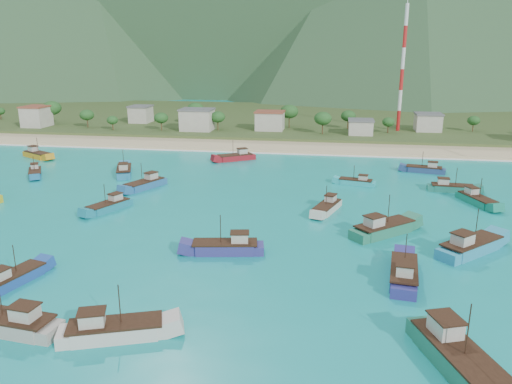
# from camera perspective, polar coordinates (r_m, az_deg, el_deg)

# --- Properties ---
(ground) EXTENTS (600.00, 600.00, 0.00)m
(ground) POSITION_cam_1_polar(r_m,az_deg,el_deg) (79.61, -4.66, -5.50)
(ground) COLOR #0D8F96
(ground) RESTS_ON ground
(beach) EXTENTS (400.00, 18.00, 1.20)m
(beach) POSITION_cam_1_polar(r_m,az_deg,el_deg) (154.69, 2.30, 5.15)
(beach) COLOR beige
(beach) RESTS_ON ground
(land) EXTENTS (400.00, 110.00, 2.40)m
(land) POSITION_cam_1_polar(r_m,az_deg,el_deg) (214.60, 4.30, 8.17)
(land) COLOR #385123
(land) RESTS_ON ground
(surf_line) EXTENTS (400.00, 2.50, 0.08)m
(surf_line) POSITION_cam_1_polar(r_m,az_deg,el_deg) (145.45, 1.84, 4.46)
(surf_line) COLOR white
(surf_line) RESTS_ON ground
(village) EXTENTS (209.04, 31.35, 7.27)m
(village) POSITION_cam_1_polar(r_m,az_deg,el_deg) (174.69, 5.33, 7.92)
(village) COLOR beige
(village) RESTS_ON ground
(vegetation) EXTENTS (278.08, 26.03, 9.06)m
(vegetation) POSITION_cam_1_polar(r_m,az_deg,el_deg) (178.98, 0.42, 8.35)
(vegetation) COLOR #235623
(vegetation) RESTS_ON ground
(radio_tower) EXTENTS (1.20, 1.20, 42.04)m
(radio_tower) POSITION_cam_1_polar(r_m,az_deg,el_deg) (181.22, 16.39, 13.33)
(radio_tower) COLOR red
(radio_tower) RESTS_ON ground
(boat_0) EXTENTS (7.21, 10.75, 6.16)m
(boat_0) POSITION_cam_1_polar(r_m,az_deg,el_deg) (111.01, -12.55, 0.80)
(boat_0) COLOR #266098
(boat_0) RESTS_ON ground
(boat_1) EXTENTS (4.64, 11.46, 6.59)m
(boat_1) POSITION_cam_1_polar(r_m,az_deg,el_deg) (68.64, 16.53, -9.06)
(boat_1) COLOR navy
(boat_1) RESTS_ON ground
(boat_2) EXTENTS (11.32, 6.70, 6.42)m
(boat_2) POSITION_cam_1_polar(r_m,az_deg,el_deg) (56.06, -15.98, -15.04)
(boat_2) COLOR beige
(boat_2) RESTS_ON ground
(boat_3) EXTENTS (6.89, 8.98, 5.27)m
(boat_3) POSITION_cam_1_polar(r_m,az_deg,el_deg) (130.41, -23.92, 1.97)
(boat_3) COLOR #186591
(boat_3) RESTS_ON ground
(boat_5) EXTENTS (5.03, 9.80, 5.56)m
(boat_5) POSITION_cam_1_polar(r_m,az_deg,el_deg) (72.12, -26.06, -9.00)
(boat_5) COLOR #1D489D
(boat_5) RESTS_ON ground
(boat_6) EXTENTS (8.10, 13.56, 7.70)m
(boat_6) POSITION_cam_1_polar(r_m,az_deg,el_deg) (53.15, 22.01, -17.22)
(boat_6) COLOR #22745B
(boat_6) RESTS_ON ground
(boat_7) EXTENTS (10.36, 8.28, 6.14)m
(boat_7) POSITION_cam_1_polar(r_m,az_deg,el_deg) (136.01, -2.32, 3.95)
(boat_7) COLOR maroon
(boat_7) RESTS_ON ground
(boat_8) EXTENTS (9.76, 4.53, 5.56)m
(boat_8) POSITION_cam_1_polar(r_m,az_deg,el_deg) (129.17, 18.72, 2.41)
(boat_8) COLOR navy
(boat_8) RESTS_ON ground
(boat_9) EXTENTS (11.25, 10.58, 7.05)m
(boat_9) POSITION_cam_1_polar(r_m,az_deg,el_deg) (83.91, 14.34, -4.17)
(boat_9) COLOR #227659
(boat_9) RESTS_ON ground
(boat_11) EXTENTS (11.41, 4.48, 6.57)m
(boat_11) POSITION_cam_1_polar(r_m,az_deg,el_deg) (61.05, -26.22, -13.42)
(boat_11) COLOR #A7A096
(boat_11) RESTS_ON ground
(boat_12) EXTENTS (5.56, 9.77, 5.54)m
(boat_12) POSITION_cam_1_polar(r_m,az_deg,el_deg) (93.92, 8.14, -1.82)
(boat_12) COLOR beige
(boat_12) RESTS_ON ground
(boat_15) EXTENTS (6.37, 10.13, 5.77)m
(boat_15) POSITION_cam_1_polar(r_m,az_deg,el_deg) (106.52, 23.90, -0.90)
(boat_15) COLOR #137C63
(boat_15) RESTS_ON ground
(boat_18) EXTENTS (8.34, 4.08, 4.74)m
(boat_18) POSITION_cam_1_polar(r_m,az_deg,el_deg) (113.54, 11.39, 1.08)
(boat_18) COLOR #23AEB5
(boat_18) RESTS_ON ground
(boat_20) EXTENTS (10.56, 7.74, 6.13)m
(boat_20) POSITION_cam_1_polar(r_m,az_deg,el_deg) (151.86, -23.73, 3.88)
(boat_20) COLOR orange
(boat_20) RESTS_ON ground
(boat_22) EXTENTS (9.66, 3.42, 5.61)m
(boat_22) POSITION_cam_1_polar(r_m,az_deg,el_deg) (113.72, 21.42, 0.37)
(boat_22) COLOR #1A6E5E
(boat_22) RESTS_ON ground
(boat_25) EXTENTS (6.38, 9.78, 5.59)m
(boat_25) POSITION_cam_1_polar(r_m,az_deg,el_deg) (97.67, -16.45, -1.63)
(boat_25) COLOR teal
(boat_25) RESTS_ON ground
(boat_26) EXTENTS (6.96, 11.21, 6.38)m
(boat_26) POSITION_cam_1_polar(r_m,az_deg,el_deg) (124.20, -14.84, 2.28)
(boat_26) COLOR teal
(boat_26) RESTS_ON ground
(boat_27) EXTENTS (11.12, 4.94, 6.35)m
(boat_27) POSITION_cam_1_polar(r_m,az_deg,el_deg) (74.42, -3.39, -6.42)
(boat_27) COLOR navy
(boat_27) RESTS_ON ground
(boat_28) EXTENTS (11.23, 10.99, 7.17)m
(boat_28) POSITION_cam_1_polar(r_m,az_deg,el_deg) (80.62, 23.28, -5.84)
(boat_28) COLOR teal
(boat_28) RESTS_ON ground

